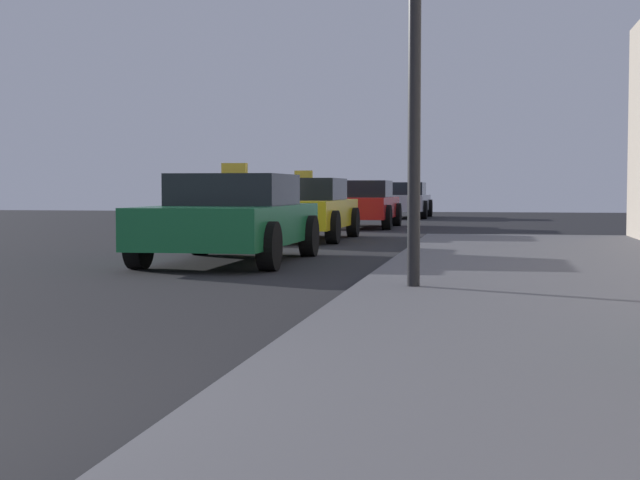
{
  "coord_description": "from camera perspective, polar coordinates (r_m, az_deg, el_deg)",
  "views": [
    {
      "loc": [
        3.29,
        -3.56,
        1.07
      ],
      "look_at": [
        2.2,
        2.54,
        0.74
      ],
      "focal_mm": 54.58,
      "sensor_mm": 36.0,
      "label": 1
    }
  ],
  "objects": [
    {
      "name": "car_yellow",
      "position": [
        20.07,
        -1.06,
        1.86
      ],
      "size": [
        1.97,
        4.27,
        1.43
      ],
      "rotation": [
        0.0,
        0.0,
        3.14
      ],
      "color": "yellow",
      "rests_on": "ground_plane"
    },
    {
      "name": "car_silver",
      "position": [
        35.11,
        4.82,
        2.37
      ],
      "size": [
        2.01,
        4.46,
        1.27
      ],
      "rotation": [
        0.0,
        0.0,
        3.14
      ],
      "color": "#B7B7BF",
      "rests_on": "ground_plane"
    },
    {
      "name": "car_green",
      "position": [
        14.07,
        -5.19,
        1.34
      ],
      "size": [
        1.98,
        4.3,
        1.43
      ],
      "rotation": [
        0.0,
        0.0,
        3.14
      ],
      "color": "#196638",
      "rests_on": "ground_plane"
    },
    {
      "name": "car_red",
      "position": [
        26.33,
        2.37,
        2.14
      ],
      "size": [
        1.96,
        4.11,
        1.27
      ],
      "rotation": [
        0.0,
        0.0,
        3.14
      ],
      "color": "red",
      "rests_on": "ground_plane"
    }
  ]
}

